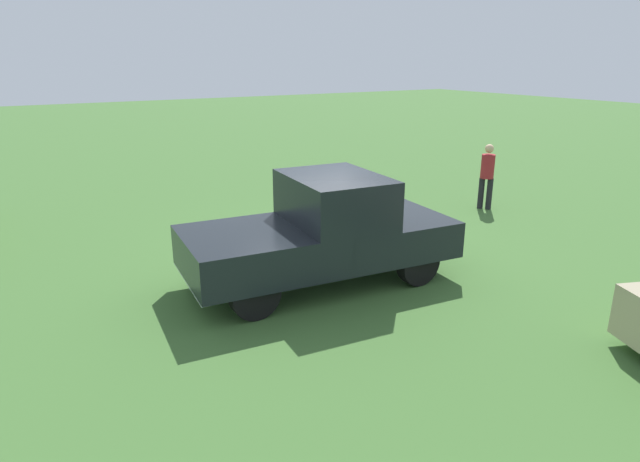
% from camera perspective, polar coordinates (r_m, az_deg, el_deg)
% --- Properties ---
extents(ground_plane, '(80.00, 80.00, 0.00)m').
position_cam_1_polar(ground_plane, '(10.32, 0.15, -2.78)').
color(ground_plane, '#3D662D').
extents(pickup_truck, '(4.59, 2.27, 1.80)m').
position_cam_1_polar(pickup_truck, '(8.96, 0.65, 0.24)').
color(pickup_truck, black).
rests_on(pickup_truck, ground_plane).
extents(person_bystander, '(0.44, 0.44, 1.60)m').
position_cam_1_polar(person_bystander, '(14.02, 17.03, 5.79)').
color(person_bystander, black).
rests_on(person_bystander, ground_plane).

